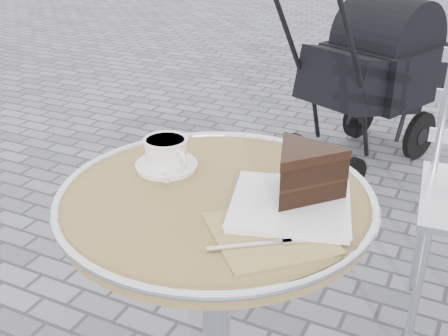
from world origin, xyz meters
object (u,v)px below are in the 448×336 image
at_px(cake_plate_set, 300,180).
at_px(cafe_table, 216,256).
at_px(cappuccino_set, 166,155).
at_px(baby_stroller, 370,80).

bearing_deg(cake_plate_set, cafe_table, 176.19).
bearing_deg(cappuccino_set, baby_stroller, 110.07).
bearing_deg(baby_stroller, cappuccino_set, -70.11).
bearing_deg(cappuccino_set, cafe_table, 0.78).
height_order(cafe_table, baby_stroller, baby_stroller).
xyz_separation_m(cafe_table, baby_stroller, (-0.06, 1.92, -0.12)).
xyz_separation_m(cafe_table, cake_plate_set, (0.18, 0.04, 0.23)).
bearing_deg(cafe_table, baby_stroller, 91.80).
height_order(cappuccino_set, baby_stroller, baby_stroller).
distance_m(cafe_table, cake_plate_set, 0.29).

